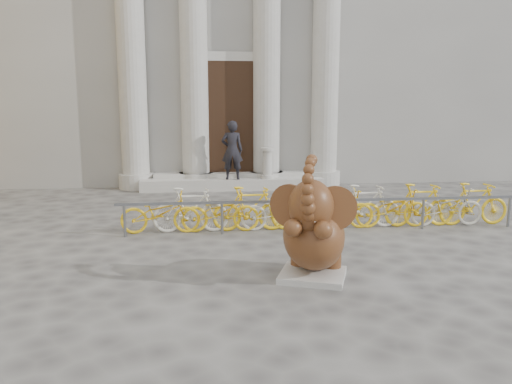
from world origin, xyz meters
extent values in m
plane|color=#474442|center=(0.00, 0.00, 0.00)|extent=(80.00, 80.00, 0.00)
cube|color=gray|center=(0.00, 15.00, 6.00)|extent=(22.00, 10.00, 12.00)
cube|color=black|center=(0.00, 9.92, 2.30)|extent=(2.40, 0.16, 4.00)
cylinder|color=#A8A59E|center=(-3.20, 9.80, 4.00)|extent=(0.90, 0.90, 8.00)
cylinder|color=#A8A59E|center=(-1.20, 9.80, 4.00)|extent=(0.90, 0.90, 8.00)
cylinder|color=#A8A59E|center=(1.20, 9.80, 4.00)|extent=(0.90, 0.90, 8.00)
cylinder|color=#A8A59E|center=(3.20, 9.80, 4.00)|extent=(0.90, 0.90, 8.00)
cube|color=#A8A59E|center=(0.00, 9.40, 0.18)|extent=(6.00, 1.20, 0.36)
cube|color=#A8A59E|center=(0.78, 0.46, 0.05)|extent=(1.27, 1.21, 0.10)
ellipsoid|color=black|center=(0.86, 0.67, 0.41)|extent=(1.08, 1.06, 0.65)
ellipsoid|color=black|center=(0.79, 0.48, 0.69)|extent=(1.34, 1.48, 1.06)
cylinder|color=black|center=(0.64, 0.89, 0.23)|extent=(0.39, 0.39, 0.26)
cylinder|color=black|center=(1.16, 0.70, 0.23)|extent=(0.39, 0.39, 0.26)
cylinder|color=black|center=(0.43, 0.18, 0.89)|extent=(0.44, 0.65, 0.40)
cylinder|color=black|center=(0.85, 0.02, 0.89)|extent=(0.44, 0.65, 0.40)
ellipsoid|color=black|center=(0.66, 0.14, 1.26)|extent=(0.87, 0.85, 0.81)
cylinder|color=black|center=(0.38, 0.37, 1.22)|extent=(0.57, 0.47, 0.69)
cylinder|color=black|center=(1.02, 0.13, 1.22)|extent=(0.69, 0.08, 0.69)
cone|color=beige|center=(0.47, -0.01, 1.10)|extent=(0.09, 0.24, 0.11)
cone|color=beige|center=(0.70, -0.10, 1.10)|extent=(0.19, 0.23, 0.11)
cube|color=slate|center=(1.69, 3.40, 0.70)|extent=(9.03, 0.06, 0.06)
cylinder|color=slate|center=(-2.63, 3.40, 0.35)|extent=(0.06, 0.06, 0.70)
cylinder|color=slate|center=(-0.57, 3.40, 0.35)|extent=(0.06, 0.06, 0.70)
cylinder|color=slate|center=(1.69, 3.40, 0.35)|extent=(0.06, 0.06, 0.70)
cylinder|color=slate|center=(3.95, 3.40, 0.35)|extent=(0.06, 0.06, 0.70)
cylinder|color=slate|center=(6.00, 3.40, 0.35)|extent=(0.06, 0.06, 0.70)
imported|color=yellow|center=(-1.90, 3.65, 0.50)|extent=(1.70, 0.50, 1.00)
imported|color=beige|center=(-1.25, 3.65, 0.50)|extent=(1.66, 0.47, 1.00)
imported|color=yellow|center=(-0.59, 3.65, 0.50)|extent=(1.70, 0.50, 1.00)
imported|color=yellow|center=(0.06, 3.65, 0.50)|extent=(1.66, 0.47, 1.00)
imported|color=beige|center=(0.71, 3.65, 0.50)|extent=(1.70, 0.50, 1.00)
imported|color=yellow|center=(1.36, 3.65, 0.50)|extent=(1.66, 0.47, 1.00)
imported|color=yellow|center=(2.02, 3.65, 0.50)|extent=(1.70, 0.50, 1.00)
imported|color=beige|center=(2.67, 3.65, 0.50)|extent=(1.66, 0.47, 1.00)
imported|color=yellow|center=(3.32, 3.65, 0.50)|extent=(1.70, 0.50, 1.00)
imported|color=yellow|center=(3.97, 3.65, 0.50)|extent=(1.66, 0.47, 1.00)
imported|color=beige|center=(4.63, 3.65, 0.50)|extent=(1.70, 0.50, 1.00)
imported|color=yellow|center=(5.28, 3.65, 0.50)|extent=(1.66, 0.47, 1.00)
imported|color=black|center=(-0.02, 9.05, 1.32)|extent=(0.72, 0.49, 1.91)
cylinder|color=#A8A59E|center=(1.15, 9.10, 0.42)|extent=(0.42, 0.42, 0.13)
cylinder|color=#A8A59E|center=(1.15, 9.10, 0.83)|extent=(0.29, 0.29, 0.94)
cylinder|color=#A8A59E|center=(1.15, 9.10, 1.33)|extent=(0.42, 0.42, 0.10)
camera|label=1|loc=(-0.94, -7.10, 2.76)|focal=35.00mm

